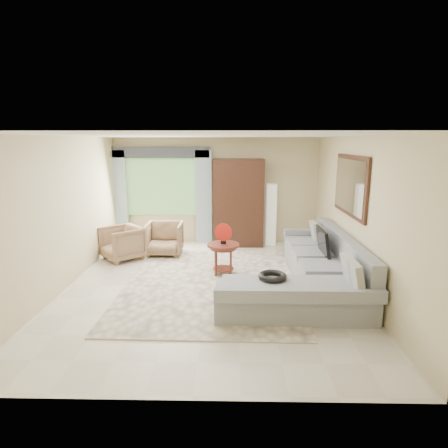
{
  "coord_description": "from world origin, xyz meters",
  "views": [
    {
      "loc": [
        0.39,
        -6.23,
        2.52
      ],
      "look_at": [
        0.25,
        0.35,
        1.05
      ],
      "focal_mm": 30.0,
      "sensor_mm": 36.0,
      "label": 1
    }
  ],
  "objects_px": {
    "armchair_left": "(122,243)",
    "armoire": "(238,203)",
    "tv_screen": "(323,242)",
    "sectional_sofa": "(313,275)",
    "potted_plant": "(136,237)",
    "coffee_table": "(223,259)",
    "armchair_right": "(164,239)",
    "floor_lamp": "(271,215)"
  },
  "relations": [
    {
      "from": "sectional_sofa",
      "to": "potted_plant",
      "type": "xyz_separation_m",
      "value": [
        -3.67,
        2.48,
        0.01
      ]
    },
    {
      "from": "potted_plant",
      "to": "armoire",
      "type": "xyz_separation_m",
      "value": [
        2.44,
        0.42,
        0.75
      ]
    },
    {
      "from": "armchair_left",
      "to": "sectional_sofa",
      "type": "bearing_deg",
      "value": 24.6
    },
    {
      "from": "potted_plant",
      "to": "coffee_table",
      "type": "bearing_deg",
      "value": -38.85
    },
    {
      "from": "potted_plant",
      "to": "armoire",
      "type": "relative_size",
      "value": 0.28
    },
    {
      "from": "armchair_right",
      "to": "floor_lamp",
      "type": "height_order",
      "value": "floor_lamp"
    },
    {
      "from": "sectional_sofa",
      "to": "coffee_table",
      "type": "bearing_deg",
      "value": 153.68
    },
    {
      "from": "armoire",
      "to": "floor_lamp",
      "type": "height_order",
      "value": "armoire"
    },
    {
      "from": "tv_screen",
      "to": "floor_lamp",
      "type": "distance_m",
      "value": 2.51
    },
    {
      "from": "floor_lamp",
      "to": "potted_plant",
      "type": "bearing_deg",
      "value": -171.55
    },
    {
      "from": "sectional_sofa",
      "to": "armoire",
      "type": "height_order",
      "value": "armoire"
    },
    {
      "from": "floor_lamp",
      "to": "armoire",
      "type": "bearing_deg",
      "value": -175.71
    },
    {
      "from": "tv_screen",
      "to": "coffee_table",
      "type": "relative_size",
      "value": 1.21
    },
    {
      "from": "potted_plant",
      "to": "armchair_right",
      "type": "bearing_deg",
      "value": -29.58
    },
    {
      "from": "tv_screen",
      "to": "armchair_left",
      "type": "distance_m",
      "value": 4.2
    },
    {
      "from": "armoire",
      "to": "armchair_left",
      "type": "bearing_deg",
      "value": -154.32
    },
    {
      "from": "coffee_table",
      "to": "floor_lamp",
      "type": "xyz_separation_m",
      "value": [
        1.12,
        2.19,
        0.43
      ]
    },
    {
      "from": "armchair_left",
      "to": "armoire",
      "type": "relative_size",
      "value": 0.38
    },
    {
      "from": "coffee_table",
      "to": "armchair_right",
      "type": "distance_m",
      "value": 1.86
    },
    {
      "from": "coffee_table",
      "to": "armchair_right",
      "type": "height_order",
      "value": "armchair_right"
    },
    {
      "from": "armchair_left",
      "to": "potted_plant",
      "type": "height_order",
      "value": "armchair_left"
    },
    {
      "from": "armchair_right",
      "to": "floor_lamp",
      "type": "relative_size",
      "value": 0.54
    },
    {
      "from": "sectional_sofa",
      "to": "coffee_table",
      "type": "relative_size",
      "value": 5.68
    },
    {
      "from": "coffee_table",
      "to": "armchair_left",
      "type": "relative_size",
      "value": 0.77
    },
    {
      "from": "tv_screen",
      "to": "armchair_right",
      "type": "bearing_deg",
      "value": 154.8
    },
    {
      "from": "sectional_sofa",
      "to": "coffee_table",
      "type": "distance_m",
      "value": 1.73
    },
    {
      "from": "armchair_right",
      "to": "potted_plant",
      "type": "height_order",
      "value": "armchair_right"
    },
    {
      "from": "floor_lamp",
      "to": "tv_screen",
      "type": "bearing_deg",
      "value": -73.8
    },
    {
      "from": "coffee_table",
      "to": "potted_plant",
      "type": "relative_size",
      "value": 1.03
    },
    {
      "from": "sectional_sofa",
      "to": "armchair_right",
      "type": "bearing_deg",
      "value": 144.92
    },
    {
      "from": "coffee_table",
      "to": "armoire",
      "type": "bearing_deg",
      "value": 81.55
    },
    {
      "from": "coffee_table",
      "to": "armoire",
      "type": "xyz_separation_m",
      "value": [
        0.32,
        2.13,
        0.73
      ]
    },
    {
      "from": "armchair_right",
      "to": "armoire",
      "type": "distance_m",
      "value": 2.0
    },
    {
      "from": "tv_screen",
      "to": "armchair_left",
      "type": "bearing_deg",
      "value": 164.27
    },
    {
      "from": "tv_screen",
      "to": "floor_lamp",
      "type": "xyz_separation_m",
      "value": [
        -0.7,
        2.41,
        0.03
      ]
    },
    {
      "from": "tv_screen",
      "to": "armchair_right",
      "type": "distance_m",
      "value": 3.53
    },
    {
      "from": "sectional_sofa",
      "to": "armchair_left",
      "type": "relative_size",
      "value": 4.38
    },
    {
      "from": "coffee_table",
      "to": "armoire",
      "type": "relative_size",
      "value": 0.29
    },
    {
      "from": "sectional_sofa",
      "to": "armoire",
      "type": "distance_m",
      "value": 3.24
    },
    {
      "from": "sectional_sofa",
      "to": "potted_plant",
      "type": "relative_size",
      "value": 5.82
    },
    {
      "from": "armchair_right",
      "to": "potted_plant",
      "type": "relative_size",
      "value": 1.35
    },
    {
      "from": "armoire",
      "to": "floor_lamp",
      "type": "xyz_separation_m",
      "value": [
        0.8,
        0.06,
        -0.3
      ]
    }
  ]
}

